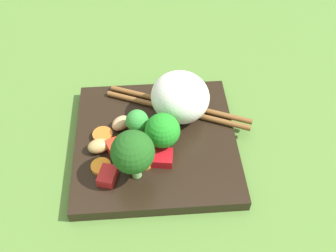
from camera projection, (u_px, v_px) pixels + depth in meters
ground_plane at (155, 150)px, 58.37cm from camera, size 110.00×110.00×2.00cm
square_plate at (155, 142)px, 56.95cm from camera, size 23.59×23.59×1.82cm
rice_mound at (179, 97)px, 56.54cm from camera, size 10.78×11.02×7.46cm
broccoli_floret_0 at (129, 146)px, 52.08cm from camera, size 3.10×3.10×4.20cm
broccoli_floret_1 at (137, 122)px, 54.46cm from camera, size 3.22×3.22×4.82cm
broccoli_floret_2 at (132, 152)px, 48.21cm from camera, size 5.56×5.56×8.00cm
broccoli_floret_3 at (162, 131)px, 52.55cm from camera, size 4.82×4.82×6.08cm
carrot_slice_0 at (143, 161)px, 53.22cm from camera, size 3.69×3.69×0.46cm
carrot_slice_1 at (100, 166)px, 52.60cm from camera, size 2.73×2.73×0.55cm
carrot_slice_2 at (140, 148)px, 54.59cm from camera, size 3.03×3.03×0.74cm
carrot_slice_3 at (102, 135)px, 56.14cm from camera, size 3.13×3.13×0.74cm
pepper_chunk_0 at (161, 158)px, 53.07cm from camera, size 2.96×3.34×1.35cm
pepper_chunk_1 at (107, 176)px, 51.10cm from camera, size 3.40×2.84×1.36cm
pepper_chunk_2 at (116, 148)px, 53.97cm from camera, size 3.24×3.19×1.77cm
chicken_piece_0 at (120, 123)px, 57.02cm from camera, size 3.59×3.53×1.75cm
chicken_piece_1 at (98, 146)px, 54.08cm from camera, size 2.95×3.56×1.91cm
chopstick_pair at (177, 107)px, 59.82cm from camera, size 10.51×21.97×0.83cm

